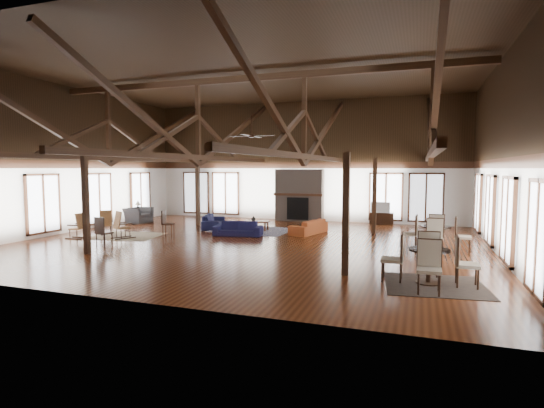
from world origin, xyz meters
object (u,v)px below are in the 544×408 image
(sofa_navy_left, at_px, (214,221))
(coffee_table, at_px, (256,222))
(armchair, at_px, (138,215))
(cafe_table_far, at_px, (436,234))
(cafe_table_near, at_px, (429,260))
(sofa_orange, at_px, (309,227))
(sofa_navy_front, at_px, (238,229))
(tv_console, at_px, (382,218))

(sofa_navy_left, relative_size, coffee_table, 1.69)
(armchair, bearing_deg, coffee_table, -90.16)
(sofa_navy_left, bearing_deg, cafe_table_far, -122.48)
(armchair, distance_m, cafe_table_near, 14.89)
(sofa_navy_left, distance_m, cafe_table_near, 11.15)
(sofa_orange, relative_size, cafe_table_far, 0.91)
(sofa_navy_left, bearing_deg, sofa_orange, -111.52)
(sofa_orange, distance_m, cafe_table_near, 7.80)
(sofa_navy_front, height_order, tv_console, sofa_navy_front)
(sofa_navy_front, bearing_deg, armchair, 152.30)
(cafe_table_far, bearing_deg, sofa_orange, 155.75)
(sofa_navy_front, distance_m, armchair, 6.50)
(sofa_navy_left, height_order, sofa_orange, same)
(sofa_navy_left, xyz_separation_m, armchair, (-4.23, 0.31, 0.08))
(coffee_table, relative_size, tv_console, 1.06)
(sofa_navy_left, relative_size, sofa_orange, 1.00)
(tv_console, bearing_deg, cafe_table_near, -79.63)
(coffee_table, relative_size, cafe_table_far, 0.54)
(sofa_navy_left, distance_m, cafe_table_far, 9.52)
(sofa_orange, relative_size, tv_console, 1.79)
(sofa_navy_front, bearing_deg, sofa_orange, 19.91)
(sofa_orange, relative_size, coffee_table, 1.69)
(sofa_navy_front, distance_m, tv_console, 7.43)
(coffee_table, height_order, armchair, armchair)
(sofa_navy_left, xyz_separation_m, cafe_table_far, (9.20, -2.44, 0.27))
(sofa_navy_left, xyz_separation_m, coffee_table, (2.11, -0.12, 0.07))
(sofa_navy_left, distance_m, tv_console, 7.93)
(sofa_navy_left, xyz_separation_m, tv_console, (7.00, 3.72, -0.01))
(sofa_navy_front, bearing_deg, cafe_table_near, -45.11)
(sofa_navy_left, relative_size, cafe_table_far, 0.91)
(sofa_navy_front, relative_size, sofa_navy_left, 0.97)
(sofa_navy_left, xyz_separation_m, cafe_table_near, (8.91, -6.70, 0.28))
(sofa_orange, xyz_separation_m, coffee_table, (-2.34, 0.18, 0.07))
(sofa_navy_left, relative_size, tv_console, 1.79)
(sofa_navy_front, xyz_separation_m, armchair, (-6.18, 2.02, 0.09))
(coffee_table, distance_m, tv_console, 6.22)
(tv_console, bearing_deg, sofa_navy_left, -152.04)
(sofa_navy_front, relative_size, sofa_orange, 0.97)
(sofa_navy_front, bearing_deg, cafe_table_far, -15.23)
(coffee_table, height_order, tv_console, tv_console)
(coffee_table, relative_size, cafe_table_near, 0.54)
(sofa_orange, xyz_separation_m, tv_console, (2.55, 4.02, -0.01))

